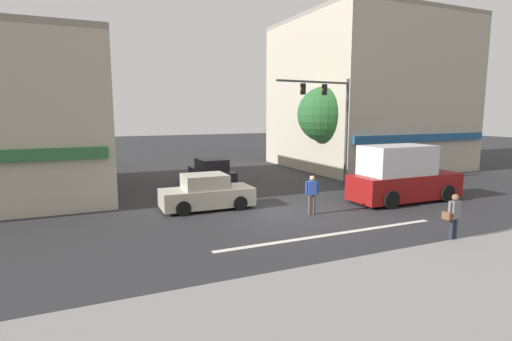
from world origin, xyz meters
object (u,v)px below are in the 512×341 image
(utility_pole_near_left, at_px, (74,120))
(sedan_crossing_center, at_px, (211,173))
(sedan_waiting_far, at_px, (207,193))
(pedestrian_mid_crossing, at_px, (312,192))
(traffic_light_mast, at_px, (334,115))
(pedestrian_foreground_with_bag, at_px, (454,216))
(street_tree, at_px, (325,115))
(box_truck_crossing_rightbound, at_px, (402,176))

(utility_pole_near_left, xyz_separation_m, sedan_crossing_center, (7.29, 1.96, -3.25))
(utility_pole_near_left, distance_m, sedan_waiting_far, 7.18)
(sedan_crossing_center, bearing_deg, sedan_waiting_far, -109.94)
(sedan_crossing_center, bearing_deg, pedestrian_mid_crossing, -78.25)
(sedan_crossing_center, bearing_deg, traffic_light_mast, -29.74)
(pedestrian_foreground_with_bag, height_order, pedestrian_mid_crossing, same)
(street_tree, xyz_separation_m, sedan_crossing_center, (-8.21, -0.36, -3.44))
(traffic_light_mast, height_order, sedan_waiting_far, traffic_light_mast)
(street_tree, height_order, box_truck_crossing_rightbound, street_tree)
(sedan_crossing_center, distance_m, pedestrian_foreground_with_bag, 14.14)
(utility_pole_near_left, distance_m, pedestrian_mid_crossing, 11.50)
(traffic_light_mast, distance_m, pedestrian_mid_crossing, 7.33)
(traffic_light_mast, bearing_deg, utility_pole_near_left, 173.35)
(street_tree, height_order, sedan_crossing_center, street_tree)
(sedan_crossing_center, height_order, pedestrian_foreground_with_bag, pedestrian_foreground_with_bag)
(sedan_waiting_far, bearing_deg, traffic_light_mast, 14.31)
(street_tree, xyz_separation_m, pedestrian_mid_crossing, (-6.47, -8.75, -3.20))
(traffic_light_mast, xyz_separation_m, sedan_waiting_far, (-8.21, -2.09, -3.46))
(pedestrian_mid_crossing, bearing_deg, sedan_waiting_far, 143.73)
(street_tree, xyz_separation_m, box_truck_crossing_rightbound, (-1.16, -8.41, -2.90))
(traffic_light_mast, relative_size, pedestrian_mid_crossing, 3.71)
(sedan_crossing_center, bearing_deg, utility_pole_near_left, -164.99)
(pedestrian_foreground_with_bag, xyz_separation_m, pedestrian_mid_crossing, (-2.20, 5.18, -0.00))
(pedestrian_mid_crossing, bearing_deg, traffic_light_mast, 47.77)
(utility_pole_near_left, distance_m, traffic_light_mast, 13.55)
(sedan_waiting_far, bearing_deg, sedan_crossing_center, 70.06)
(traffic_light_mast, bearing_deg, street_tree, 62.22)
(utility_pole_near_left, height_order, pedestrian_mid_crossing, utility_pole_near_left)
(sedan_waiting_far, bearing_deg, pedestrian_foreground_with_bag, -53.03)
(traffic_light_mast, height_order, sedan_crossing_center, traffic_light_mast)
(traffic_light_mast, bearing_deg, pedestrian_foreground_with_bag, -102.47)
(utility_pole_near_left, relative_size, pedestrian_mid_crossing, 4.56)
(box_truck_crossing_rightbound, height_order, pedestrian_mid_crossing, box_truck_crossing_rightbound)
(box_truck_crossing_rightbound, bearing_deg, traffic_light_mast, 101.03)
(sedan_waiting_far, height_order, box_truck_crossing_rightbound, box_truck_crossing_rightbound)
(street_tree, relative_size, box_truck_crossing_rightbound, 1.08)
(traffic_light_mast, bearing_deg, sedan_waiting_far, -165.69)
(pedestrian_foreground_with_bag, bearing_deg, sedan_waiting_far, 126.97)
(sedan_crossing_center, relative_size, box_truck_crossing_rightbound, 0.74)
(utility_pole_near_left, xyz_separation_m, traffic_light_mast, (13.46, -1.57, 0.22))
(traffic_light_mast, height_order, box_truck_crossing_rightbound, traffic_light_mast)
(street_tree, distance_m, pedestrian_foreground_with_bag, 14.91)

